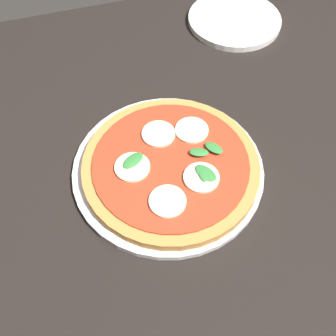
# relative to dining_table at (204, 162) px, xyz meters

# --- Properties ---
(ground_plane) EXTENTS (6.00, 6.00, 0.00)m
(ground_plane) POSITION_rel_dining_table_xyz_m (0.00, 0.00, -0.65)
(ground_plane) COLOR #2D2B28
(dining_table) EXTENTS (1.58, 0.94, 0.74)m
(dining_table) POSITION_rel_dining_table_xyz_m (0.00, 0.00, 0.00)
(dining_table) COLOR black
(dining_table) RESTS_ON ground_plane
(serving_tray) EXTENTS (0.33, 0.33, 0.01)m
(serving_tray) POSITION_rel_dining_table_xyz_m (0.10, 0.06, 0.10)
(serving_tray) COLOR silver
(serving_tray) RESTS_ON dining_table
(pizza) EXTENTS (0.30, 0.30, 0.03)m
(pizza) POSITION_rel_dining_table_xyz_m (0.09, 0.06, 0.11)
(pizza) COLOR #C6843F
(pizza) RESTS_ON serving_tray
(plate_white) EXTENTS (0.22, 0.22, 0.01)m
(plate_white) POSITION_rel_dining_table_xyz_m (-0.18, -0.30, 0.10)
(plate_white) COLOR white
(plate_white) RESTS_ON dining_table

